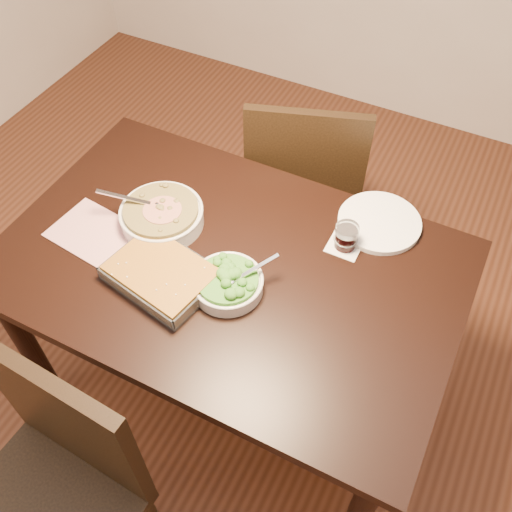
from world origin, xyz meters
TOP-DOWN VIEW (x-y plane):
  - ground at (0.00, 0.00)m, footprint 4.00×4.00m
  - table at (0.00, 0.00)m, footprint 1.40×0.90m
  - magazine_a at (-0.43, -0.09)m, footprint 0.29×0.23m
  - coaster at (0.29, 0.22)m, footprint 0.10×0.10m
  - stew_bowl at (-0.27, 0.05)m, footprint 0.29×0.27m
  - broccoli_bowl at (0.05, -0.08)m, footprint 0.21×0.22m
  - baking_dish at (-0.14, -0.14)m, footprint 0.34×0.28m
  - wine_tumbler at (0.29, 0.22)m, footprint 0.07×0.07m
  - dinner_plate at (0.36, 0.36)m, footprint 0.27×0.27m
  - chair_near at (-0.14, -0.74)m, footprint 0.48×0.48m
  - chair_far at (-0.02, 0.67)m, footprint 0.56×0.56m

SIDE VIEW (x-z plane):
  - ground at x=0.00m, z-range 0.00..0.00m
  - chair_far at x=-0.02m, z-range 0.06..1.00m
  - chair_near at x=-0.14m, z-range 0.06..1.03m
  - table at x=0.00m, z-range 0.28..1.03m
  - coaster at x=0.29m, z-range 0.75..0.75m
  - magazine_a at x=-0.43m, z-range 0.75..0.76m
  - dinner_plate at x=0.36m, z-range 0.75..0.77m
  - baking_dish at x=-0.14m, z-range 0.75..0.80m
  - broccoli_bowl at x=0.05m, z-range 0.74..0.82m
  - stew_bowl at x=-0.27m, z-range 0.74..0.84m
  - wine_tumbler at x=0.29m, z-range 0.75..0.84m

